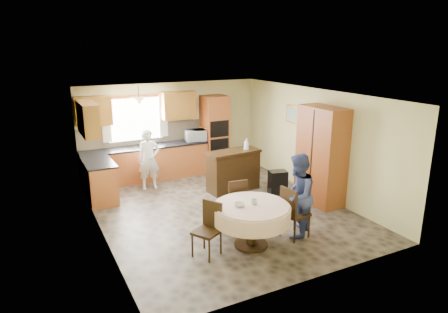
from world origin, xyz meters
name	(u,v)px	position (x,y,z in m)	size (l,w,h in m)	color
floor	(221,210)	(0.00, 0.00, 0.00)	(5.00, 6.00, 0.01)	brown
ceiling	(221,95)	(0.00, 0.00, 2.50)	(5.00, 6.00, 0.01)	white
wall_back	(172,129)	(0.00, 3.00, 1.25)	(5.00, 0.02, 2.50)	#CFCA85
wall_front	(313,204)	(0.00, -3.00, 1.25)	(5.00, 0.02, 2.50)	#CFCA85
wall_left	(98,171)	(-2.50, 0.00, 1.25)	(0.02, 6.00, 2.50)	#CFCA85
wall_right	(315,142)	(2.50, 0.00, 1.25)	(0.02, 6.00, 2.50)	#CFCA85
window	(135,119)	(-1.00, 2.98, 1.60)	(1.40, 0.03, 1.10)	white
curtain_left	(106,120)	(-1.75, 2.93, 1.65)	(0.22, 0.02, 1.15)	white
curtain_right	(163,115)	(-0.25, 2.93, 1.65)	(0.22, 0.02, 1.15)	white
base_cab_back	(146,164)	(-0.85, 2.70, 0.44)	(3.30, 0.60, 0.88)	#C16933
counter_back	(145,147)	(-0.85, 2.70, 0.90)	(3.30, 0.64, 0.04)	black
base_cab_left	(100,182)	(-2.20, 1.80, 0.44)	(0.60, 1.20, 0.88)	#C16933
counter_left	(98,162)	(-2.20, 1.80, 0.90)	(0.64, 1.20, 0.04)	black
backsplash	(142,134)	(-0.85, 2.99, 1.18)	(3.30, 0.02, 0.55)	tan
wall_cab_left	(93,111)	(-2.05, 2.83, 1.91)	(0.85, 0.33, 0.72)	#A47029
wall_cab_right	(178,105)	(0.15, 2.83, 1.91)	(0.90, 0.33, 0.72)	#A47029
wall_cab_side	(88,119)	(-2.33, 1.80, 1.91)	(0.33, 1.20, 0.72)	#A47029
oven_tower	(215,134)	(1.15, 2.69, 1.06)	(0.66, 0.62, 2.12)	#C16933
oven_upper	(220,129)	(1.15, 2.38, 1.25)	(0.56, 0.01, 0.45)	black
oven_lower	(220,147)	(1.15, 2.38, 0.75)	(0.56, 0.01, 0.45)	black
pendant	(139,101)	(-1.00, 2.50, 2.12)	(0.36, 0.36, 0.18)	beige
sideboard	(233,172)	(0.83, 0.97, 0.47)	(1.32, 0.54, 0.94)	#36230E
space_heater	(278,182)	(1.65, 0.26, 0.29)	(0.42, 0.29, 0.57)	black
cupboard	(321,156)	(2.22, -0.57, 1.09)	(0.57, 1.14, 2.18)	#C16933
dining_table	(251,214)	(-0.23, -1.66, 0.61)	(1.37, 1.37, 0.78)	#36230E
chair_left	(209,226)	(-1.01, -1.58, 0.51)	(0.55, 0.55, 0.93)	#36230E
chair_back	(236,200)	(-0.06, -0.78, 0.53)	(0.45, 0.45, 0.96)	#36230E
chair_right	(292,210)	(0.59, -1.74, 0.55)	(0.49, 0.49, 0.99)	#36230E
framed_picture	(293,114)	(2.47, 0.87, 1.78)	(0.06, 0.53, 0.44)	gold
microwave	(195,135)	(0.55, 2.65, 1.07)	(0.56, 0.38, 0.31)	silver
person_sink	(149,159)	(-0.96, 2.03, 0.75)	(0.55, 0.36, 1.49)	silver
person_dining	(297,196)	(0.73, -1.69, 0.79)	(0.77, 0.60, 1.58)	#3A4680
bowl_sideboard	(219,154)	(0.44, 0.97, 0.97)	(0.20, 0.20, 0.05)	#B2B2B2
bottle_sideboard	(246,145)	(1.18, 0.97, 1.10)	(0.13, 0.13, 0.33)	silver
cup_table	(254,202)	(-0.17, -1.65, 0.82)	(0.11, 0.11, 0.09)	#B2B2B2
bowl_table	(239,205)	(-0.45, -1.61, 0.81)	(0.18, 0.18, 0.06)	#B2B2B2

